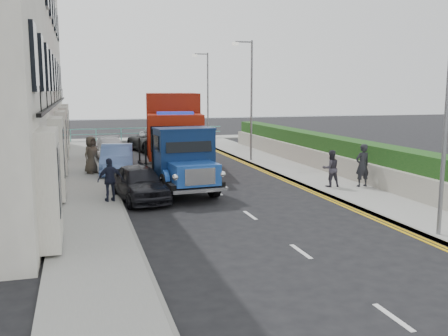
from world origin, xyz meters
TOP-DOWN VIEW (x-y plane):
  - ground at (0.00, 0.00)m, footprint 120.00×120.00m
  - pavement_west at (-5.20, 9.00)m, footprint 2.40×38.00m
  - pavement_east at (5.30, 9.00)m, footprint 2.60×38.00m
  - promenade at (0.00, 29.00)m, footprint 30.00×2.50m
  - sea_plane at (0.00, 60.00)m, footprint 120.00×120.00m
  - garden_east at (7.21, 9.00)m, footprint 1.45×28.00m
  - seafront_railing at (0.00, 28.20)m, footprint 13.00×0.08m
  - lamp_near at (4.18, -2.00)m, footprint 1.23×0.18m
  - lamp_mid at (4.18, 14.00)m, footprint 1.23×0.18m
  - lamp_far at (4.18, 24.00)m, footprint 1.23×0.18m
  - bedford_lorry at (-1.45, 6.04)m, footprint 2.66×5.82m
  - red_lorry at (-0.64, 12.66)m, footprint 3.61×7.98m
  - parked_car_front at (-3.28, 5.40)m, footprint 2.13×4.21m
  - parked_car_mid at (-3.60, 12.00)m, footprint 2.02×4.62m
  - parked_car_rear at (-3.60, 17.22)m, footprint 2.15×4.75m
  - seafront_car_left at (-0.50, 20.76)m, footprint 3.42×5.69m
  - seafront_car_right at (0.50, 25.26)m, footprint 2.74×4.09m
  - pedestrian_east_near at (6.07, 4.90)m, footprint 0.71×0.51m
  - pedestrian_east_far at (4.78, 5.26)m, footprint 0.80×0.64m
  - pedestrian_west_near at (-4.40, 5.05)m, footprint 1.00×0.57m
  - pedestrian_west_far at (-4.87, 11.76)m, footprint 1.06×1.04m

SIDE VIEW (x-z plane):
  - ground at x=0.00m, z-range 0.00..0.00m
  - sea_plane at x=0.00m, z-range 0.00..0.00m
  - pavement_west at x=-5.20m, z-range 0.00..0.12m
  - pavement_east at x=5.30m, z-range 0.00..0.12m
  - promenade at x=0.00m, z-range 0.00..0.12m
  - seafront_railing at x=0.00m, z-range 0.03..1.14m
  - seafront_car_right at x=0.50m, z-range 0.00..1.29m
  - parked_car_rear at x=-3.60m, z-range 0.00..1.35m
  - parked_car_front at x=-3.28m, z-range 0.00..1.37m
  - parked_car_mid at x=-3.60m, z-range 0.00..1.48m
  - seafront_car_left at x=-0.50m, z-range 0.00..1.48m
  - garden_east at x=7.21m, z-range 0.02..1.77m
  - pedestrian_east_far at x=4.78m, z-range 0.12..1.69m
  - pedestrian_west_near at x=-4.40m, z-range 0.12..1.73m
  - pedestrian_east_near at x=6.07m, z-range 0.12..1.96m
  - pedestrian_west_far at x=-4.87m, z-range 0.12..1.96m
  - bedford_lorry at x=-1.45m, z-range -0.11..2.57m
  - red_lorry at x=-0.64m, z-range 0.13..4.17m
  - lamp_near at x=4.18m, z-range 0.50..7.50m
  - lamp_mid at x=4.18m, z-range 0.50..7.50m
  - lamp_far at x=4.18m, z-range 0.50..7.50m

